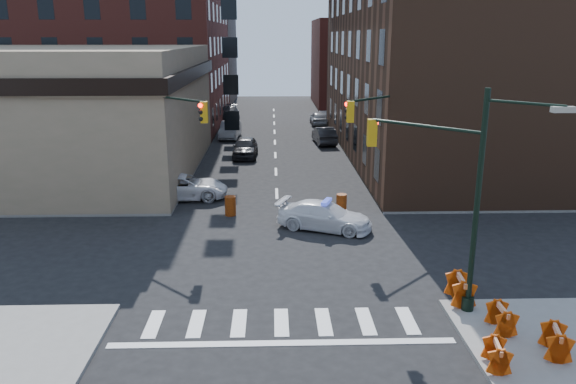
{
  "coord_description": "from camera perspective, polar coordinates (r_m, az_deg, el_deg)",
  "views": [
    {
      "loc": [
        -0.29,
        -24.67,
        9.8
      ],
      "look_at": [
        0.51,
        2.5,
        2.2
      ],
      "focal_mm": 35.0,
      "sensor_mm": 36.0,
      "label": 1
    }
  ],
  "objects": [
    {
      "name": "barrel_road",
      "position": [
        32.28,
        5.45,
        -1.14
      ],
      "size": [
        0.7,
        0.7,
        1.06
      ],
      "primitive_type": "cylinder",
      "rotation": [
        0.0,
        0.0,
        0.21
      ],
      "color": "red",
      "rests_on": "ground"
    },
    {
      "name": "filler_ne",
      "position": [
        83.98,
        8.34,
        12.86
      ],
      "size": [
        16.0,
        16.0,
        12.0
      ],
      "primitive_type": "cube",
      "color": "maroon",
      "rests_on": "ground"
    },
    {
      "name": "barrel_bank",
      "position": [
        31.75,
        -5.88,
        -1.41
      ],
      "size": [
        0.68,
        0.68,
        1.1
      ],
      "primitive_type": "cylinder",
      "rotation": [
        0.0,
        0.0,
        -0.11
      ],
      "color": "#F1370B",
      "rests_on": "ground"
    },
    {
      "name": "barricade_nw_a",
      "position": [
        33.7,
        -16.78,
        -0.94
      ],
      "size": [
        1.2,
        0.7,
        0.86
      ],
      "primitive_type": null,
      "rotation": [
        0.0,
        0.0,
        -0.11
      ],
      "color": "#E55B0A",
      "rests_on": "sidewalk_nw"
    },
    {
      "name": "signal_pole_ne",
      "position": [
        31.12,
        9.74,
        5.29
      ],
      "size": [
        3.67,
        3.58,
        8.0
      ],
      "rotation": [
        0.0,
        0.0,
        -2.36
      ],
      "color": "black",
      "rests_on": "sidewalk_ne"
    },
    {
      "name": "sidewalk_ne",
      "position": [
        62.72,
        20.25,
        5.74
      ],
      "size": [
        34.0,
        54.5,
        0.15
      ],
      "primitive_type": "cube",
      "color": "gray",
      "rests_on": "ground"
    },
    {
      "name": "signal_pole_se",
      "position": [
        20.82,
        16.07,
        0.57
      ],
      "size": [
        5.4,
        5.27,
        8.0
      ],
      "rotation": [
        0.0,
        0.0,
        2.36
      ],
      "color": "black",
      "rests_on": "sidewalk_se"
    },
    {
      "name": "ground",
      "position": [
        26.55,
        -0.94,
        -6.05
      ],
      "size": [
        140.0,
        140.0,
        0.0
      ],
      "primitive_type": "plane",
      "color": "black",
      "rests_on": "ground"
    },
    {
      "name": "bank_building",
      "position": [
        44.75,
        -23.8,
        7.5
      ],
      "size": [
        22.0,
        22.0,
        9.0
      ],
      "primitive_type": "cube",
      "color": "#8D765C",
      "rests_on": "ground"
    },
    {
      "name": "signal_pole_nw",
      "position": [
        31.0,
        -12.03,
        5.13
      ],
      "size": [
        3.58,
        3.67,
        8.0
      ],
      "rotation": [
        0.0,
        0.0,
        -0.79
      ],
      "color": "black",
      "rests_on": "sidewalk_nw"
    },
    {
      "name": "parked_car_wnear",
      "position": [
        47.0,
        -4.35,
        4.57
      ],
      "size": [
        2.06,
        4.9,
        1.66
      ],
      "primitive_type": "imported",
      "rotation": [
        0.0,
        0.0,
        -0.02
      ],
      "color": "black",
      "rests_on": "ground"
    },
    {
      "name": "barricade_se_b",
      "position": [
        20.66,
        20.85,
        -11.94
      ],
      "size": [
        0.62,
        1.2,
        0.89
      ],
      "primitive_type": null,
      "rotation": [
        0.0,
        0.0,
        1.55
      ],
      "color": "#EE5A0B",
      "rests_on": "sidewalk_se"
    },
    {
      "name": "parked_car_wdeep",
      "position": [
        68.6,
        -5.91,
        8.0
      ],
      "size": [
        2.67,
        5.69,
        1.61
      ],
      "primitive_type": "imported",
      "rotation": [
        0.0,
        0.0,
        0.08
      ],
      "color": "black",
      "rests_on": "ground"
    },
    {
      "name": "apartment_block",
      "position": [
        67.22,
        -18.19,
        16.75
      ],
      "size": [
        25.0,
        25.0,
        24.0
      ],
      "primitive_type": "cube",
      "color": "maroon",
      "rests_on": "ground"
    },
    {
      "name": "tree_ne_far",
      "position": [
        59.52,
        5.94,
        9.45
      ],
      "size": [
        3.0,
        3.0,
        4.85
      ],
      "color": "black",
      "rests_on": "sidewalk_ne"
    },
    {
      "name": "barricade_nw_b",
      "position": [
        33.5,
        -16.24,
        -0.94
      ],
      "size": [
        1.33,
        0.85,
        0.92
      ],
      "primitive_type": null,
      "rotation": [
        0.0,
        0.0,
        -0.21
      ],
      "color": "red",
      "rests_on": "sidewalk_nw"
    },
    {
      "name": "filler_nw",
      "position": [
        88.1,
        -12.32,
        14.1
      ],
      "size": [
        20.0,
        18.0,
        16.0
      ],
      "primitive_type": "cube",
      "color": "brown",
      "rests_on": "ground"
    },
    {
      "name": "tree_ne_near",
      "position": [
        51.65,
        7.09,
        8.48
      ],
      "size": [
        3.0,
        3.0,
        4.85
      ],
      "color": "black",
      "rests_on": "sidewalk_ne"
    },
    {
      "name": "commercial_row_ne",
      "position": [
        49.09,
        14.35,
        11.88
      ],
      "size": [
        14.0,
        34.0,
        14.0
      ],
      "primitive_type": "cube",
      "color": "#482C1C",
      "rests_on": "ground"
    },
    {
      "name": "parked_car_efar",
      "position": [
        64.2,
        3.14,
        7.51
      ],
      "size": [
        1.86,
        4.56,
        1.55
      ],
      "primitive_type": "imported",
      "rotation": [
        0.0,
        0.0,
        3.15
      ],
      "color": "gray",
      "rests_on": "ground"
    },
    {
      "name": "police_car",
      "position": [
        29.34,
        3.73,
        -2.44
      ],
      "size": [
        5.37,
        3.74,
        1.44
      ],
      "primitive_type": "imported",
      "rotation": [
        0.0,
        0.0,
        1.19
      ],
      "color": "white",
      "rests_on": "ground"
    },
    {
      "name": "parked_car_wfar",
      "position": [
        55.97,
        -5.9,
        6.3
      ],
      "size": [
        2.02,
        5.06,
        1.64
      ],
      "primitive_type": "imported",
      "rotation": [
        0.0,
        0.0,
        -0.06
      ],
      "color": "gray",
      "rests_on": "ground"
    },
    {
      "name": "barricade_se_c",
      "position": [
        19.88,
        25.56,
        -13.58
      ],
      "size": [
        0.9,
        1.34,
        0.92
      ],
      "primitive_type": null,
      "rotation": [
        0.0,
        0.0,
        1.32
      ],
      "color": "#D16B09",
      "rests_on": "sidewalk_se"
    },
    {
      "name": "parked_car_enear",
      "position": [
        52.82,
        3.7,
        5.77
      ],
      "size": [
        2.1,
        4.96,
        1.59
      ],
      "primitive_type": "imported",
      "rotation": [
        0.0,
        0.0,
        3.23
      ],
      "color": "black",
      "rests_on": "ground"
    },
    {
      "name": "pickup",
      "position": [
        35.31,
        -10.6,
        0.52
      ],
      "size": [
        5.65,
        2.9,
        1.53
      ],
      "primitive_type": "imported",
      "rotation": [
        0.0,
        0.0,
        1.64
      ],
      "color": "white",
      "rests_on": "ground"
    },
    {
      "name": "sidewalk_nw",
      "position": [
        62.51,
        -23.06,
        5.42
      ],
      "size": [
        34.0,
        54.5,
        0.15
      ],
      "primitive_type": "cube",
      "color": "gray",
      "rests_on": "ground"
    },
    {
      "name": "pedestrian_c",
      "position": [
        34.34,
        -23.34,
        -0.47
      ],
      "size": [
        1.12,
        0.66,
        1.79
      ],
      "primitive_type": "imported",
      "rotation": [
        0.0,
        0.0,
        0.23
      ],
      "color": "#1D242C",
      "rests_on": "sidewalk_nw"
    },
    {
      "name": "barricade_se_d",
      "position": [
        18.58,
        20.43,
        -15.28
      ],
      "size": [
        0.73,
        1.18,
        0.83
      ],
      "primitive_type": null,
      "rotation": [
        0.0,
        0.0,
        1.4
      ],
      "color": "#CA6709",
      "rests_on": "sidewalk_se"
    },
    {
      "name": "pedestrian_b",
      "position": [
        35.22,
        -21.59,
        0.14
      ],
      "size": [
        0.97,
        0.8,
        1.83
      ],
      "primitive_type": "imported",
      "rotation": [
        0.0,
        0.0,
        -0.13
      ],
      "color": "black",
      "rests_on": "sidewalk_nw"
    },
    {
      "name": "pedestrian_a",
      "position": [
        33.74,
        -18.15,
        -0.1
      ],
      "size": [
        0.8,
        0.64,
        1.92
      ],
      "primitive_type": "imported",
      "rotation": [
        0.0,
        0.0,
        -0.29
      ],
      "color": "black",
      "rests_on": "sidewalk_nw"
    },
    {
      "name": "barricade_se_a",
      "position": [
        22.19,
        17.1,
        -9.44
      ],
      "size": [
        0.77,
        1.41,
        1.03
      ],
      "primitive_type": null,
      "rotation": [
        0.0,
        0.0,
        1.51
      ],
      "color": "red",
      "rests_on": "sidewalk_se"
    }
  ]
}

